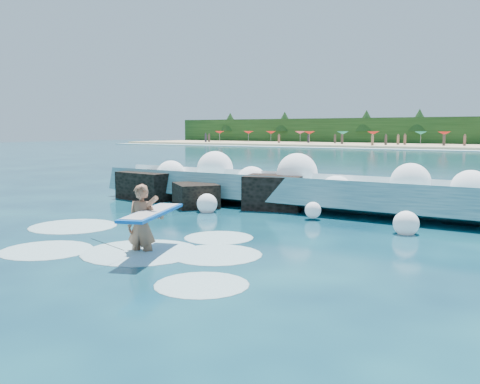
% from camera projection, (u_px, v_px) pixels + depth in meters
% --- Properties ---
extents(ground, '(200.00, 200.00, 0.00)m').
position_uv_depth(ground, '(148.00, 242.00, 13.70)').
color(ground, '#072339').
rests_on(ground, ground).
extents(breaking_wave, '(18.52, 2.86, 1.60)m').
position_uv_depth(breaking_wave, '(320.00, 194.00, 19.27)').
color(breaking_wave, teal).
rests_on(breaking_wave, ground).
extents(rock_cluster, '(8.22, 3.41, 1.43)m').
position_uv_depth(rock_cluster, '(201.00, 192.00, 20.83)').
color(rock_cluster, black).
rests_on(rock_cluster, ground).
extents(surfer_with_board, '(1.58, 3.06, 1.96)m').
position_uv_depth(surfer_with_board, '(144.00, 223.00, 12.34)').
color(surfer_with_board, '#8B5B41').
rests_on(surfer_with_board, ground).
extents(wave_spray, '(14.89, 4.33, 2.07)m').
position_uv_depth(wave_spray, '(312.00, 181.00, 19.25)').
color(wave_spray, white).
rests_on(wave_spray, ground).
extents(surf_foam, '(9.09, 5.54, 0.14)m').
position_uv_depth(surf_foam, '(129.00, 245.00, 13.31)').
color(surf_foam, silver).
rests_on(surf_foam, ground).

